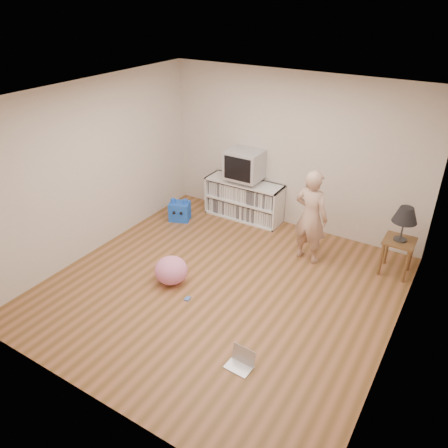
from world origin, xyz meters
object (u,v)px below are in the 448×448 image
plush_blue (180,211)px  table_lamp (405,216)px  side_table (398,248)px  dvd_deck (245,180)px  laptop (241,361)px  media_unit (245,199)px  crt_tv (245,164)px  plush_pink (171,270)px  person (311,217)px

plush_blue → table_lamp: bearing=-17.0°
side_table → dvd_deck: bearing=172.3°
laptop → media_unit: bearing=121.8°
crt_tv → plush_pink: crt_tv is taller
plush_blue → crt_tv: bearing=14.3°
crt_tv → laptop: crt_tv is taller
crt_tv → dvd_deck: bearing=90.0°
media_unit → person: 1.70m
media_unit → table_lamp: table_lamp is taller
media_unit → dvd_deck: bearing=-90.0°
side_table → table_lamp: size_ratio=1.07×
plush_pink → media_unit: bearing=92.6°
side_table → plush_blue: bearing=-175.1°
media_unit → plush_blue: 1.18m
table_lamp → plush_pink: size_ratio=1.11×
person → plush_blue: size_ratio=3.40×
dvd_deck → laptop: 3.60m
dvd_deck → side_table: (2.73, -0.37, -0.32)m
media_unit → plush_blue: media_unit is taller
dvd_deck → laptop: size_ratio=1.50×
crt_tv → plush_blue: 1.43m
plush_blue → media_unit: bearing=15.0°
person → plush_pink: size_ratio=3.14×
dvd_deck → plush_pink: size_ratio=0.97×
table_lamp → laptop: bearing=-110.4°
side_table → media_unit: bearing=171.9°
table_lamp → person: person is taller
laptop → plush_pink: (-1.61, 0.83, 0.14)m
media_unit → person: (1.50, -0.71, 0.38)m
media_unit → laptop: media_unit is taller
crt_tv → table_lamp: bearing=-7.7°
crt_tv → laptop: 3.66m
dvd_deck → laptop: bearing=-61.1°
media_unit → plush_pink: 2.29m
table_lamp → crt_tv: bearing=172.3°
media_unit → laptop: (1.71, -3.11, -0.30)m
laptop → plush_pink: bearing=155.6°
side_table → person: (-1.23, -0.32, 0.31)m
media_unit → plush_blue: (-0.93, -0.70, -0.18)m
media_unit → dvd_deck: size_ratio=3.11×
table_lamp → laptop: 3.04m
dvd_deck → table_lamp: table_lamp is taller
table_lamp → media_unit: bearing=171.9°
side_table → plush_pink: side_table is taller
plush_pink → crt_tv: bearing=92.6°
side_table → table_lamp: bearing=0.0°
media_unit → person: bearing=-25.3°
laptop → plush_pink: plush_pink is taller
plush_blue → plush_pink: plush_blue is taller
plush_blue → person: bearing=-22.1°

